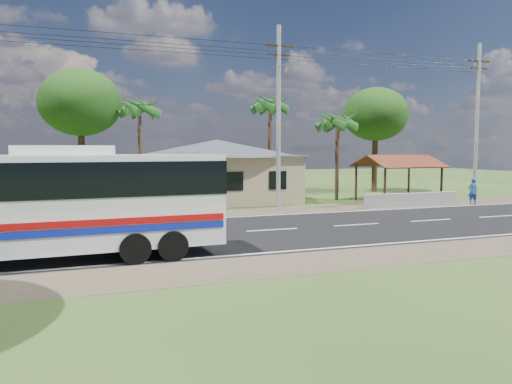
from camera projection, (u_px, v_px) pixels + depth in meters
The scene contains 14 objects.
ground at pixel (272, 230), 23.09m from camera, with size 120.00×120.00×0.00m, color #2B4318.
road at pixel (272, 230), 23.09m from camera, with size 120.00×16.00×0.03m.
house at pixel (217, 164), 35.37m from camera, with size 12.40×10.00×5.00m.
waiting_shed at pixel (398, 163), 35.23m from camera, with size 5.20×4.48×3.35m.
concrete_barrier at pixel (411, 200), 32.38m from camera, with size 7.00×0.30×0.90m, color #9E9E99.
utility_poles at pixel (273, 115), 29.57m from camera, with size 32.80×2.22×11.00m.
palm_near at pixel (338, 122), 36.12m from camera, with size 2.80×2.80×6.70m.
palm_mid at pixel (270, 105), 39.02m from camera, with size 2.80×2.80×8.20m.
palm_far at pixel (139, 108), 36.13m from camera, with size 2.80×2.80×7.70m.
tree_behind_house at pixel (80, 103), 36.60m from camera, with size 6.00×6.00×9.61m.
tree_behind_shed at pixel (376, 115), 42.93m from camera, with size 5.60×5.60×9.02m.
coach_bus at pixel (31, 197), 16.08m from camera, with size 12.56×3.04×3.87m.
motorcycle at pixel (390, 199), 32.86m from camera, with size 0.57×1.62×0.85m, color black.
person at pixel (473, 191), 33.66m from camera, with size 0.65×0.43×1.79m, color navy.
Camera 1 is at (-8.50, -21.22, 3.78)m, focal length 35.00 mm.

